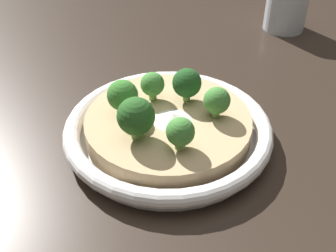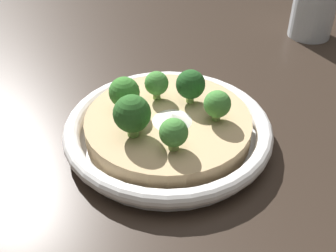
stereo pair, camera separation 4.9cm
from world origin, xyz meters
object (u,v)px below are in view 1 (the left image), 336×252
object	(u,v)px
broccoli_back_left	(217,101)
broccoli_front	(152,85)
drinking_glass	(287,3)
broccoli_left	(187,83)
broccoli_right	(136,117)
broccoli_front_right	(123,96)
broccoli_back	(180,132)
risotto_bowl	(168,129)

from	to	relation	value
broccoli_back_left	broccoli_front	xyz separation A→B (m)	(0.03, -0.07, -0.00)
drinking_glass	broccoli_left	bearing A→B (deg)	16.32
broccoli_back_left	broccoli_right	bearing A→B (deg)	-16.49
broccoli_right	broccoli_front	bearing A→B (deg)	-141.85
broccoli_left	broccoli_front_right	distance (m)	0.08
broccoli_back_left	drinking_glass	bearing A→B (deg)	-156.22
broccoli_front	drinking_glass	world-z (taller)	drinking_glass
broccoli_back	broccoli_right	size ratio (longest dim) A/B	0.74
risotto_bowl	broccoli_back	bearing A→B (deg)	62.72
broccoli_back_left	broccoli_back	xyz separation A→B (m)	(0.07, 0.02, -0.00)
risotto_bowl	broccoli_left	xyz separation A→B (m)	(-0.04, -0.01, 0.04)
broccoli_front_right	drinking_glass	bearing A→B (deg)	-170.36
broccoli_right	broccoli_left	xyz separation A→B (m)	(-0.09, -0.02, -0.00)
broccoli_back	broccoli_front	world-z (taller)	same
risotto_bowl	broccoli_right	world-z (taller)	broccoli_right
broccoli_front_right	risotto_bowl	bearing A→B (deg)	130.99
risotto_bowl	broccoli_right	xyz separation A→B (m)	(0.05, 0.01, 0.04)
broccoli_front	risotto_bowl	bearing A→B (deg)	76.11
broccoli_right	broccoli_left	size ratio (longest dim) A/B	1.16
broccoli_left	drinking_glass	world-z (taller)	drinking_glass
broccoli_right	broccoli_front	world-z (taller)	broccoli_right
risotto_bowl	broccoli_front_right	size ratio (longest dim) A/B	5.70
broccoli_back_left	drinking_glass	xyz separation A→B (m)	(-0.32, -0.14, -0.01)
broccoli_left	broccoli_front_right	bearing A→B (deg)	-20.14
broccoli_back	broccoli_front_right	xyz separation A→B (m)	(0.01, -0.09, 0.00)
broccoli_right	drinking_glass	world-z (taller)	drinking_glass
broccoli_back_left	broccoli_left	xyz separation A→B (m)	(0.00, -0.05, 0.00)
broccoli_front	broccoli_left	bearing A→B (deg)	136.64
broccoli_back	broccoli_right	distance (m)	0.05
broccoli_front_right	broccoli_front	xyz separation A→B (m)	(-0.04, -0.00, -0.00)
risotto_bowl	broccoli_back_left	world-z (taller)	broccoli_back_left
broccoli_back_left	drinking_glass	distance (m)	0.35
broccoli_back	broccoli_front	size ratio (longest dim) A/B	1.01
broccoli_back	broccoli_front_right	size ratio (longest dim) A/B	0.85
broccoli_front_right	broccoli_back	bearing A→B (deg)	95.58
risotto_bowl	broccoli_back_left	bearing A→B (deg)	142.10
broccoli_right	broccoli_front_right	bearing A→B (deg)	-108.56
risotto_bowl	broccoli_right	size ratio (longest dim) A/B	5.00
broccoli_right	broccoli_front	xyz separation A→B (m)	(-0.06, -0.05, -0.01)
broccoli_front_right	broccoli_front	size ratio (longest dim) A/B	1.19
risotto_bowl	broccoli_back	world-z (taller)	broccoli_back
risotto_bowl	broccoli_back	distance (m)	0.07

